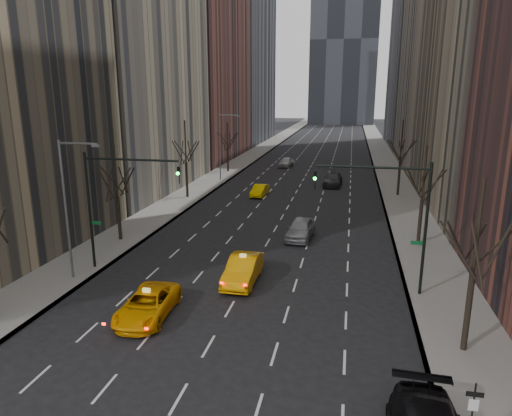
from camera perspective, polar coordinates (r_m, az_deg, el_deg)
The scene contains 24 objects.
ground at distance 20.13m, azimuth -9.66°, elevation -22.46°, with size 400.00×400.00×0.00m, color black.
sidewalk_left at distance 87.71m, azimuth -0.58°, elevation 6.55°, with size 4.50×320.00×0.15m, color slate.
sidewalk_right at distance 85.93m, azimuth 15.68°, elevation 5.85°, with size 4.50×320.00×0.15m, color slate.
bld_left_far at distance 86.11m, azimuth -7.68°, elevation 20.91°, with size 14.00×28.00×44.00m, color brown.
bld_left_deep at distance 115.73m, azimuth -2.51°, elevation 23.30°, with size 14.00×30.00×60.00m, color slate.
bld_right_far at distance 81.39m, azimuth 24.27°, elevation 22.38°, with size 14.00×28.00×50.00m, color tan.
bld_right_deep at distance 112.24m, azimuth 21.00°, elevation 22.19°, with size 14.00×30.00×58.00m, color slate.
tree_lw_b at distance 38.53m, azimuth -16.92°, elevation 1.32°, with size 3.36×3.50×7.82m.
tree_lw_c at distance 52.80m, azimuth -8.71°, elevation 5.52°, with size 3.36×3.50×8.74m.
tree_lw_d at distance 69.86m, azimuth -3.56°, elevation 7.40°, with size 3.36×3.50×7.36m.
tree_rw_a at distance 23.13m, azimuth 25.43°, elevation -7.66°, with size 3.36×3.50×8.28m.
tree_rw_b at distance 38.24m, azimuth 20.04°, elevation 0.97°, with size 3.36×3.50×7.82m.
tree_rw_c at distance 55.76m, azimuth 17.57°, elevation 5.48°, with size 3.36×3.50×8.74m.
traffic_mast_left at distance 31.66m, azimuth -17.66°, elevation 1.80°, with size 6.69×0.39×8.00m.
traffic_mast_right at distance 27.81m, azimuth 17.22°, elevation 0.16°, with size 6.69×0.39×8.00m.
streetlight_near at distance 30.88m, azimuth -22.28°, elevation 1.35°, with size 2.83×0.22×9.00m.
streetlight_far at distance 62.62m, azimuth -4.25°, elevation 8.47°, with size 2.83×0.22×9.00m.
sign_post at distance 17.77m, azimuth 25.40°, elevation -22.27°, with size 0.55×0.06×2.80m.
taxi_suv at distance 26.09m, azimuth -13.41°, elevation -11.66°, with size 2.42×5.26×1.46m, color #FFAC05.
taxi_sedan at distance 29.70m, azimuth -1.63°, elevation -7.70°, with size 1.80×5.15×1.70m, color #F49F05.
silver_sedan_ahead at distance 38.45m, azimuth 5.60°, elevation -2.59°, with size 1.97×4.91×1.67m, color #93969A.
far_taxi at distance 53.91m, azimuth 0.47°, elevation 2.22°, with size 1.40×4.03×1.33m, color yellow.
far_suv_grey at distance 60.74m, azimuth 9.57°, elevation 3.54°, with size 2.27×5.59×1.62m, color #2E2E33.
far_car_white at distance 75.28m, azimuth 3.79°, elevation 5.75°, with size 1.82×4.51×1.54m, color silver.
Camera 1 is at (6.28, -14.89, 12.00)m, focal length 32.00 mm.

